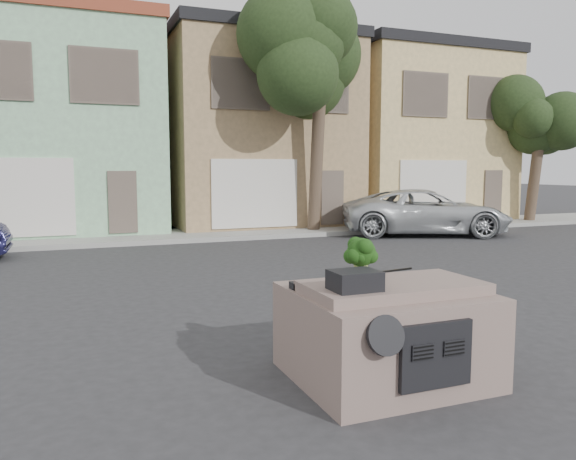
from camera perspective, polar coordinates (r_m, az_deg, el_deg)
ground_plane at (r=9.18m, az=-0.17°, el=-8.47°), size 120.00×120.00×0.00m
sidewalk at (r=19.17m, az=-11.75°, el=-0.60°), size 40.00×3.00×0.15m
townhouse_mint at (r=22.80m, az=-22.58°, el=9.45°), size 7.20×8.20×7.55m
townhouse_tan at (r=23.93m, az=-4.05°, el=9.74°), size 7.20×8.20×7.55m
townhouse_beige at (r=27.16m, az=11.41°, el=9.23°), size 7.20×8.20×7.55m
silver_pickup at (r=20.31m, az=13.76°, el=-0.48°), size 6.34×4.64×1.60m
tree_near at (r=19.95m, az=2.93°, el=11.80°), size 4.40×4.00×8.50m
tree_far at (r=25.69m, az=23.82°, el=7.26°), size 3.20×3.00×6.00m
car_dashboard at (r=6.44m, az=9.82°, el=-9.87°), size 2.00×1.80×1.12m
instrument_hump at (r=5.70m, az=6.79°, el=-5.11°), size 0.48×0.38×0.20m
wiper_arm at (r=6.77m, az=10.26°, el=-4.12°), size 0.69×0.15×0.02m
broccoli at (r=6.25m, az=7.44°, el=-2.85°), size 0.48×0.48×0.47m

